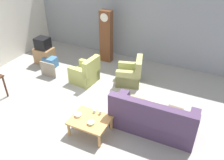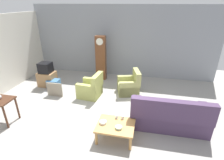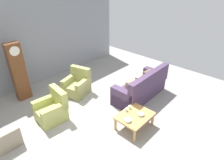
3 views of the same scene
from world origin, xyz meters
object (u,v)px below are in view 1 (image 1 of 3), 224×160
framed_picture_leaning (48,70)px  coffee_table_wood (90,121)px  couch_floral (153,119)px  tv_crt (43,43)px  armchair_olive_near (85,74)px  storage_box_blue (50,62)px  bowl_white_stacked (78,115)px  tv_stand_cabinet (45,56)px  cup_blue_rimmed (94,111)px  bowl_shallow_green (91,123)px  armchair_olive_far (130,75)px  cup_white_porcelain (100,112)px  grandfather_clock (106,36)px

framed_picture_leaning → coffee_table_wood: bearing=-32.5°
couch_floral → tv_crt: 5.13m
armchair_olive_near → storage_box_blue: bearing=169.2°
storage_box_blue → bowl_white_stacked: size_ratio=2.61×
storage_box_blue → tv_crt: bearing=156.4°
couch_floral → tv_stand_cabinet: couch_floral is taller
storage_box_blue → cup_blue_rimmed: size_ratio=5.04×
armchair_olive_near → storage_box_blue: (-1.72, 0.33, -0.12)m
bowl_shallow_green → armchair_olive_far: bearing=91.4°
armchair_olive_near → framed_picture_leaning: (-1.34, -0.28, -0.04)m
tv_stand_cabinet → cup_blue_rimmed: 4.06m
armchair_olive_far → storage_box_blue: size_ratio=2.09×
tv_stand_cabinet → cup_white_porcelain: 4.19m
armchair_olive_far → framed_picture_leaning: bearing=-162.6°
armchair_olive_near → bowl_shallow_green: size_ratio=5.17×
coffee_table_wood → bowl_white_stacked: (-0.33, -0.02, 0.09)m
tv_stand_cabinet → cup_white_porcelain: size_ratio=7.05×
tv_crt → cup_blue_rimmed: 4.07m
armchair_olive_far → cup_blue_rimmed: armchair_olive_far is taller
tv_crt → storage_box_blue: bearing=-23.6°
bowl_white_stacked → framed_picture_leaning: bearing=143.7°
cup_blue_rimmed → coffee_table_wood: bearing=-85.2°
armchair_olive_near → coffee_table_wood: size_ratio=0.96×
armchair_olive_near → cup_white_porcelain: 2.25m
armchair_olive_far → cup_blue_rimmed: (-0.06, -2.28, 0.16)m
bowl_shallow_green → armchair_olive_near: bearing=124.3°
couch_floral → tv_crt: (-4.80, 1.74, 0.45)m
tv_crt → bowl_shallow_green: 4.40m
cup_blue_rimmed → armchair_olive_far: bearing=88.5°
grandfather_clock → bowl_white_stacked: size_ratio=11.01×
armchair_olive_far → coffee_table_wood: size_ratio=1.01×
framed_picture_leaning → armchair_olive_far: bearing=17.4°
bowl_white_stacked → coffee_table_wood: bearing=3.0°
coffee_table_wood → cup_white_porcelain: 0.33m
cup_blue_rimmed → couch_floral: bearing=18.4°
armchair_olive_near → bowl_white_stacked: size_ratio=5.15×
couch_floral → cup_white_porcelain: 1.32m
cup_blue_rimmed → storage_box_blue: bearing=146.1°
armchair_olive_far → coffee_table_wood: 2.56m
grandfather_clock → storage_box_blue: bearing=-140.7°
tv_crt → couch_floral: bearing=-19.9°
storage_box_blue → armchair_olive_near: bearing=-10.8°
bowl_white_stacked → bowl_shallow_green: (0.43, -0.11, -0.00)m
bowl_white_stacked → bowl_shallow_green: bearing=-14.0°
tv_stand_cabinet → cup_blue_rimmed: (3.41, -2.20, 0.17)m
grandfather_clock → storage_box_blue: size_ratio=4.22×
armchair_olive_near → tv_stand_cabinet: size_ratio=1.35×
framed_picture_leaning → tv_stand_cabinet: bearing=134.6°
tv_stand_cabinet → grandfather_clock: bearing=30.5°
tv_crt → cup_white_porcelain: 4.20m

